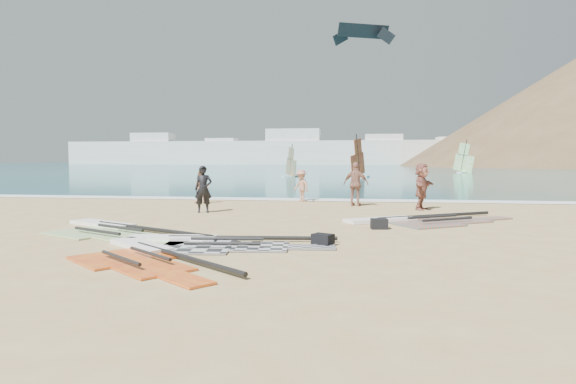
# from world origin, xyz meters

# --- Properties ---
(ground) EXTENTS (300.00, 300.00, 0.00)m
(ground) POSITION_xyz_m (0.00, 0.00, 0.00)
(ground) COLOR tan
(ground) RESTS_ON ground
(sea) EXTENTS (300.00, 240.00, 0.06)m
(sea) POSITION_xyz_m (0.00, 132.00, 0.00)
(sea) COLOR #0C4557
(sea) RESTS_ON ground
(surf_line) EXTENTS (300.00, 1.20, 0.04)m
(surf_line) POSITION_xyz_m (0.00, 12.30, 0.00)
(surf_line) COLOR white
(surf_line) RESTS_ON ground
(far_town) EXTENTS (160.00, 8.00, 12.00)m
(far_town) POSITION_xyz_m (-15.72, 150.00, 4.49)
(far_town) COLOR white
(far_town) RESTS_ON ground
(rig_grey) EXTENTS (5.39, 2.25, 0.20)m
(rig_grey) POSITION_xyz_m (-1.90, -0.56, 0.05)
(rig_grey) COLOR #242426
(rig_grey) RESTS_ON ground
(rig_green) EXTENTS (5.52, 4.03, 0.20)m
(rig_green) POSITION_xyz_m (-5.37, 1.09, 0.05)
(rig_green) COLOR #7FBF30
(rig_green) RESTS_ON ground
(rig_orange) EXTENTS (5.88, 4.24, 0.20)m
(rig_orange) POSITION_xyz_m (3.76, 4.58, 0.05)
(rig_orange) COLOR #FF4E14
(rig_orange) RESTS_ON ground
(rig_red) EXTENTS (4.24, 4.21, 0.20)m
(rig_red) POSITION_xyz_m (-2.84, -2.29, 0.05)
(rig_red) COLOR red
(rig_red) RESTS_ON ground
(gear_bag_near) EXTENTS (0.53, 0.41, 0.31)m
(gear_bag_near) POSITION_xyz_m (2.36, 2.71, 0.16)
(gear_bag_near) COLOR black
(gear_bag_near) RESTS_ON ground
(gear_bag_far) EXTENTS (0.59, 0.52, 0.29)m
(gear_bag_far) POSITION_xyz_m (0.88, -0.33, 0.15)
(gear_bag_far) COLOR black
(gear_bag_far) RESTS_ON ground
(person_wetsuit) EXTENTS (0.77, 0.61, 1.84)m
(person_wetsuit) POSITION_xyz_m (-4.28, 6.19, 0.92)
(person_wetsuit) COLOR black
(person_wetsuit) RESTS_ON ground
(beachgoer_left) EXTENTS (0.81, 0.67, 1.52)m
(beachgoer_left) POSITION_xyz_m (-5.60, 9.94, 0.76)
(beachgoer_left) COLOR #AA7357
(beachgoer_left) RESTS_ON ground
(beachgoer_mid) EXTENTS (1.14, 1.13, 1.57)m
(beachgoer_mid) POSITION_xyz_m (-1.05, 11.50, 0.79)
(beachgoer_mid) COLOR #B2785F
(beachgoer_mid) RESTS_ON ground
(beachgoer_back) EXTENTS (1.25, 0.80, 1.97)m
(beachgoer_back) POSITION_xyz_m (1.62, 9.71, 0.99)
(beachgoer_back) COLOR #986553
(beachgoer_back) RESTS_ON ground
(beachgoer_right) EXTENTS (1.20, 1.87, 1.93)m
(beachgoer_right) POSITION_xyz_m (4.33, 8.51, 0.96)
(beachgoer_right) COLOR #9D5C4D
(beachgoer_right) RESTS_ON ground
(windsurfer_left) EXTENTS (2.05, 2.12, 3.80)m
(windsurfer_left) POSITION_xyz_m (-5.85, 42.42, 1.15)
(windsurfer_left) COLOR white
(windsurfer_left) RESTS_ON ground
(windsurfer_centre) EXTENTS (2.73, 2.90, 4.93)m
(windsurfer_centre) POSITION_xyz_m (1.68, 43.64, 1.39)
(windsurfer_centre) COLOR white
(windsurfer_centre) RESTS_ON ground
(windsurfer_right) EXTENTS (2.63, 2.59, 4.90)m
(windsurfer_right) POSITION_xyz_m (16.96, 61.16, 1.39)
(windsurfer_right) COLOR white
(windsurfer_right) RESTS_ON ground
(kitesurf_kite) EXTENTS (7.23, 3.31, 2.48)m
(kitesurf_kite) POSITION_xyz_m (2.19, 48.71, 17.47)
(kitesurf_kite) COLOR black
(kitesurf_kite) RESTS_ON ground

